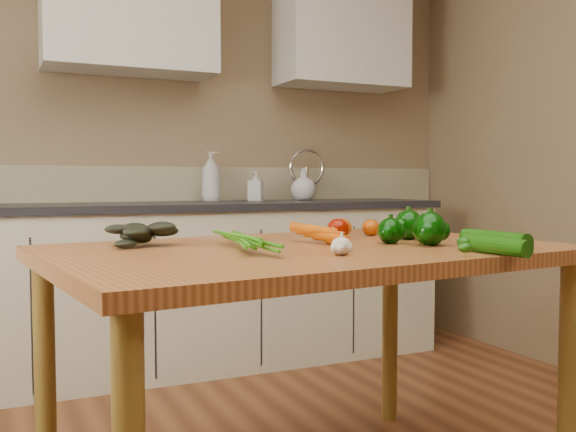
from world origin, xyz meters
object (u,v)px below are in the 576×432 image
(tomato_a, at_px, (338,229))
(zucchini_b, at_px, (495,246))
(soap_bottle_c, at_px, (304,184))
(zucchini_a, at_px, (495,240))
(soap_bottle_b, at_px, (256,186))
(soap_bottle_a, at_px, (211,176))
(pepper_c, at_px, (430,229))
(tomato_c, at_px, (371,228))
(leafy_greens, at_px, (144,228))
(garlic_bulb, at_px, (342,246))
(carrot_bunch, at_px, (301,234))
(pepper_a, at_px, (390,231))
(pepper_b, at_px, (409,225))
(table, at_px, (307,276))
(tomato_b, at_px, (342,228))

(tomato_a, xyz_separation_m, zucchini_b, (0.16, -0.59, -0.01))
(soap_bottle_c, xyz_separation_m, zucchini_a, (-0.35, -2.00, -0.15))
(soap_bottle_b, height_order, soap_bottle_c, soap_bottle_c)
(zucchini_b, bearing_deg, soap_bottle_a, 92.85)
(pepper_c, xyz_separation_m, tomato_c, (0.03, 0.38, -0.02))
(leafy_greens, distance_m, tomato_c, 0.84)
(garlic_bulb, xyz_separation_m, tomato_c, (0.40, 0.49, 0.01))
(soap_bottle_a, distance_m, carrot_bunch, 1.80)
(pepper_c, bearing_deg, pepper_a, 126.66)
(carrot_bunch, bearing_deg, tomato_c, 23.70)
(soap_bottle_b, bearing_deg, tomato_c, 32.39)
(pepper_b, distance_m, zucchini_b, 0.47)
(table, bearing_deg, tomato_c, 26.07)
(pepper_b, bearing_deg, carrot_bunch, -173.46)
(leafy_greens, relative_size, tomato_a, 2.84)
(table, relative_size, tomato_b, 22.85)
(pepper_b, relative_size, zucchini_b, 0.45)
(tomato_b, height_order, tomato_c, tomato_b)
(table, distance_m, pepper_b, 0.45)
(soap_bottle_b, xyz_separation_m, tomato_c, (-0.15, -1.51, -0.14))
(pepper_a, xyz_separation_m, pepper_c, (0.08, -0.10, 0.01))
(soap_bottle_c, xyz_separation_m, pepper_c, (-0.46, -1.83, -0.13))
(soap_bottle_c, bearing_deg, leafy_greens, 72.04)
(leafy_greens, bearing_deg, tomato_c, 0.91)
(soap_bottle_c, height_order, tomato_c, soap_bottle_c)
(soap_bottle_b, relative_size, tomato_a, 2.29)
(zucchini_a, bearing_deg, soap_bottle_c, 79.95)
(leafy_greens, distance_m, pepper_c, 0.89)
(pepper_b, bearing_deg, zucchini_a, -83.15)
(pepper_b, distance_m, tomato_b, 0.25)
(pepper_a, xyz_separation_m, zucchini_b, (0.09, -0.37, -0.02))
(pepper_c, bearing_deg, zucchini_b, -86.84)
(soap_bottle_b, relative_size, zucchini_a, 0.74)
(table, height_order, zucchini_a, zucchini_a)
(table, bearing_deg, zucchini_a, -40.04)
(leafy_greens, xyz_separation_m, garlic_bulb, (0.43, -0.48, -0.03))
(zucchini_a, bearing_deg, pepper_c, 121.45)
(soap_bottle_a, xyz_separation_m, pepper_b, (0.15, -1.72, -0.18))
(zucchini_a, distance_m, zucchini_b, 0.13)
(pepper_b, height_order, zucchini_a, pepper_b)
(table, distance_m, tomato_b, 0.39)
(leafy_greens, distance_m, tomato_a, 0.67)
(tomato_b, distance_m, zucchini_a, 0.59)
(leafy_greens, distance_m, pepper_a, 0.78)
(carrot_bunch, height_order, zucchini_b, carrot_bunch)
(carrot_bunch, height_order, leafy_greens, leafy_greens)
(pepper_b, height_order, tomato_c, pepper_b)
(pepper_c, bearing_deg, zucchini_a, -58.55)
(tomato_b, bearing_deg, zucchini_b, -80.57)
(soap_bottle_b, xyz_separation_m, soap_bottle_c, (0.28, -0.06, 0.01))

